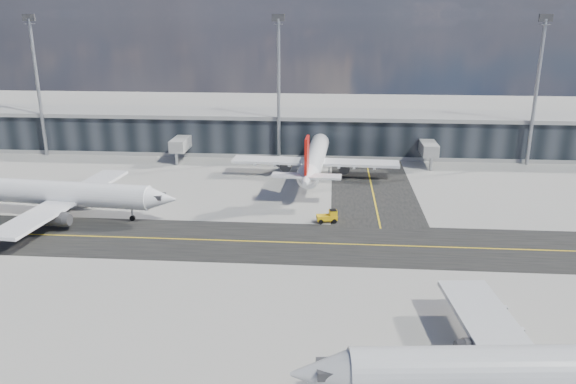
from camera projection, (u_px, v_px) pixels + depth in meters
name	position (u px, v px, depth m)	size (l,w,h in m)	color
ground	(243.00, 253.00, 70.83)	(300.00, 300.00, 0.00)	gray
taxiway_lanes	(282.00, 224.00, 80.74)	(180.00, 63.00, 0.03)	black
terminal_concourse	(282.00, 134.00, 121.78)	(152.00, 19.80, 8.80)	black
floodlight_masts	(279.00, 84.00, 111.72)	(102.50, 0.70, 28.90)	gray
airliner_af	(58.00, 193.00, 82.83)	(36.70, 31.33, 10.86)	white
airliner_redtail	(314.00, 159.00, 102.41)	(31.03, 36.42, 10.80)	white
airliner_near	(552.00, 372.00, 41.15)	(38.41, 32.80, 11.37)	#BABCBE
baggage_tug	(329.00, 216.00, 81.20)	(3.14, 1.96, 1.85)	yellow
service_van	(282.00, 161.00, 112.32)	(2.67, 5.79, 1.61)	white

